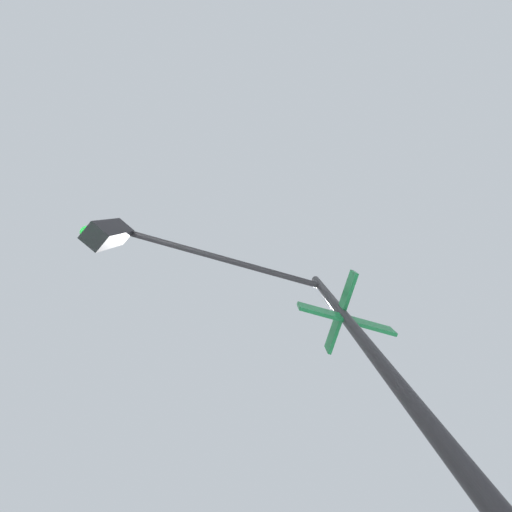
{
  "coord_description": "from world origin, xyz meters",
  "views": [
    {
      "loc": [
        -7.19,
        -5.44,
        1.28
      ],
      "look_at": [
        -6.84,
        -5.76,
        4.08
      ],
      "focal_mm": 21.82,
      "sensor_mm": 36.0,
      "label": 1
    }
  ],
  "objects": [
    {
      "name": "traffic_signal_near",
      "position": [
        -6.33,
        -5.79,
        4.46
      ],
      "size": [
        1.98,
        3.51,
        6.31
      ],
      "color": "black",
      "rests_on": "ground_plane"
    }
  ]
}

